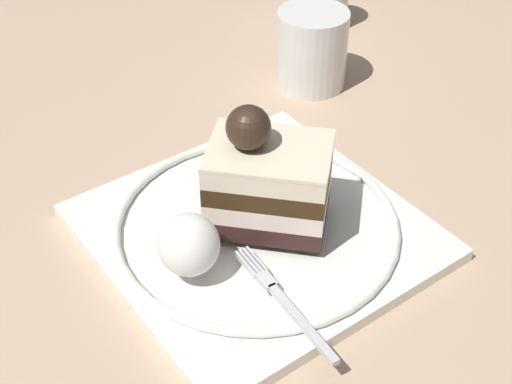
% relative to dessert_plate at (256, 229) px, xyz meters
% --- Properties ---
extents(ground_plane, '(2.40, 2.40, 0.00)m').
position_rel_dessert_plate_xyz_m(ground_plane, '(-0.03, -0.02, -0.01)').
color(ground_plane, tan).
extents(dessert_plate, '(0.26, 0.26, 0.02)m').
position_rel_dessert_plate_xyz_m(dessert_plate, '(0.00, 0.00, 0.00)').
color(dessert_plate, white).
rests_on(dessert_plate, ground_plane).
extents(cake_slice, '(0.12, 0.12, 0.10)m').
position_rel_dessert_plate_xyz_m(cake_slice, '(-0.01, 0.00, 0.05)').
color(cake_slice, '#361B1A').
rests_on(cake_slice, dessert_plate).
extents(whipped_cream_dollop, '(0.05, 0.05, 0.05)m').
position_rel_dessert_plate_xyz_m(whipped_cream_dollop, '(0.07, 0.02, 0.03)').
color(whipped_cream_dollop, white).
rests_on(whipped_cream_dollop, dessert_plate).
extents(fork, '(0.01, 0.13, 0.00)m').
position_rel_dessert_plate_xyz_m(fork, '(0.03, 0.08, 0.01)').
color(fork, silver).
rests_on(fork, dessert_plate).
extents(drink_glass_near, '(0.08, 0.08, 0.08)m').
position_rel_dessert_plate_xyz_m(drink_glass_near, '(-0.19, -0.17, 0.03)').
color(drink_glass_near, white).
rests_on(drink_glass_near, ground_plane).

